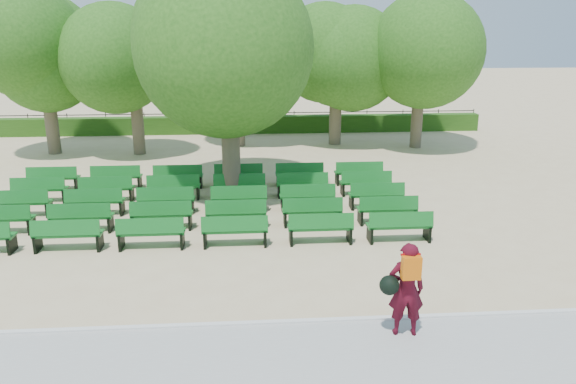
% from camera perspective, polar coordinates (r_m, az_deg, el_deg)
% --- Properties ---
extents(ground, '(120.00, 120.00, 0.00)m').
position_cam_1_polar(ground, '(16.72, -5.42, -2.75)').
color(ground, tan).
extents(paving, '(30.00, 2.20, 0.06)m').
position_cam_1_polar(paving, '(10.02, -6.09, -16.66)').
color(paving, '#A7A6A2').
rests_on(paving, ground).
extents(curb, '(30.00, 0.12, 0.10)m').
position_cam_1_polar(curb, '(10.99, -5.93, -13.30)').
color(curb, silver).
rests_on(curb, ground).
extents(hedge, '(26.00, 0.70, 0.90)m').
position_cam_1_polar(hedge, '(30.21, -5.03, 6.83)').
color(hedge, '#265115').
rests_on(hedge, ground).
extents(fence, '(26.00, 0.10, 1.02)m').
position_cam_1_polar(fence, '(30.68, -5.01, 6.13)').
color(fence, black).
rests_on(fence, ground).
extents(tree_line, '(21.80, 6.80, 7.04)m').
position_cam_1_polar(tree_line, '(26.37, -5.08, 4.42)').
color(tree_line, '#2E651B').
rests_on(tree_line, ground).
extents(bench_array, '(1.73, 0.64, 1.07)m').
position_cam_1_polar(bench_array, '(17.45, -8.61, -1.73)').
color(bench_array, '#116620').
rests_on(bench_array, ground).
extents(tree_among, '(5.51, 5.51, 7.54)m').
position_cam_1_polar(tree_among, '(17.98, -6.14, 14.96)').
color(tree_among, brown).
rests_on(tree_among, ground).
extents(person, '(0.85, 0.52, 1.78)m').
position_cam_1_polar(person, '(10.42, 11.82, -9.53)').
color(person, '#430916').
rests_on(person, ground).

